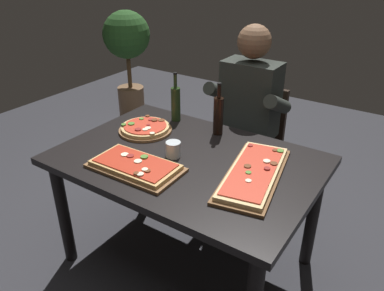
{
  "coord_description": "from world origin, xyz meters",
  "views": [
    {
      "loc": [
        1.03,
        -1.48,
        1.75
      ],
      "look_at": [
        0.0,
        0.05,
        0.79
      ],
      "focal_mm": 35.6,
      "sensor_mm": 36.0,
      "label": 1
    }
  ],
  "objects": [
    {
      "name": "ground_plane",
      "position": [
        0.0,
        0.0,
        0.0
      ],
      "size": [
        6.4,
        6.4,
        0.0
      ],
      "primitive_type": "plane",
      "color": "#2D2D33"
    },
    {
      "name": "pizza_round_far",
      "position": [
        -0.4,
        0.13,
        0.76
      ],
      "size": [
        0.33,
        0.33,
        0.05
      ],
      "color": "brown",
      "rests_on": "dining_table"
    },
    {
      "name": "diner_chair",
      "position": [
        -0.01,
        0.86,
        0.49
      ],
      "size": [
        0.44,
        0.44,
        0.87
      ],
      "color": "black",
      "rests_on": "ground_plane"
    },
    {
      "name": "potted_plant_corner",
      "position": [
        -1.76,
        1.46,
        0.79
      ],
      "size": [
        0.49,
        0.49,
        1.2
      ],
      "color": "#846042",
      "rests_on": "ground_plane"
    },
    {
      "name": "pizza_rectangular_front",
      "position": [
        -0.15,
        -0.25,
        0.76
      ],
      "size": [
        0.49,
        0.27,
        0.05
      ],
      "color": "brown",
      "rests_on": "dining_table"
    },
    {
      "name": "oil_bottle_amber",
      "position": [
        -0.35,
        0.38,
        0.86
      ],
      "size": [
        0.06,
        0.06,
        0.32
      ],
      "color": "#233819",
      "rests_on": "dining_table"
    },
    {
      "name": "pizza_rectangular_left",
      "position": [
        0.39,
        0.02,
        0.76
      ],
      "size": [
        0.37,
        0.66,
        0.05
      ],
      "color": "brown",
      "rests_on": "dining_table"
    },
    {
      "name": "wine_bottle_dark",
      "position": [
        -0.01,
        0.35,
        0.86
      ],
      "size": [
        0.06,
        0.06,
        0.32
      ],
      "color": "black",
      "rests_on": "dining_table"
    },
    {
      "name": "seated_diner",
      "position": [
        -0.01,
        0.74,
        0.74
      ],
      "size": [
        0.53,
        0.41,
        1.33
      ],
      "color": "#23232D",
      "rests_on": "ground_plane"
    },
    {
      "name": "dining_table",
      "position": [
        0.0,
        0.0,
        0.64
      ],
      "size": [
        1.4,
        0.96,
        0.74
      ],
      "color": "black",
      "rests_on": "ground_plane"
    },
    {
      "name": "tumbler_near_camera",
      "position": [
        -0.07,
        -0.03,
        0.78
      ],
      "size": [
        0.08,
        0.08,
        0.09
      ],
      "color": "silver",
      "rests_on": "dining_table"
    }
  ]
}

